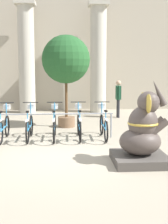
{
  "coord_description": "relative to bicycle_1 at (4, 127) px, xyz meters",
  "views": [
    {
      "loc": [
        0.02,
        -7.42,
        2.13
      ],
      "look_at": [
        0.55,
        0.55,
        1.0
      ],
      "focal_mm": 50.0,
      "sensor_mm": 36.0,
      "label": 1
    }
  ],
  "objects": [
    {
      "name": "ground_plane",
      "position": [
        1.75,
        -1.8,
        -0.41
      ],
      "size": [
        60.0,
        60.0,
        0.0
      ],
      "primitive_type": "plane",
      "color": "#9E937F"
    },
    {
      "name": "bicycle_2",
      "position": [
        0.74,
        0.05,
        0.0
      ],
      "size": [
        0.48,
        1.72,
        1.08
      ],
      "color": "black",
      "rests_on": "ground_plane"
    },
    {
      "name": "bicycle_4",
      "position": [
        2.23,
        0.06,
        0.0
      ],
      "size": [
        0.48,
        1.72,
        1.08
      ],
      "color": "black",
      "rests_on": "ground_plane"
    },
    {
      "name": "building_facade",
      "position": [
        1.75,
        6.8,
        2.59
      ],
      "size": [
        20.0,
        0.2,
        6.0
      ],
      "color": "#B2A893",
      "rests_on": "ground_plane"
    },
    {
      "name": "bicycle_1",
      "position": [
        0.0,
        0.0,
        0.0
      ],
      "size": [
        0.48,
        1.72,
        1.08
      ],
      "color": "black",
      "rests_on": "ground_plane"
    },
    {
      "name": "potted_tree",
      "position": [
        1.87,
        2.01,
        1.96
      ],
      "size": [
        1.72,
        1.72,
        3.3
      ],
      "color": "brown",
      "rests_on": "ground_plane"
    },
    {
      "name": "person_pedestrian",
      "position": [
        4.13,
        4.04,
        0.55
      ],
      "size": [
        0.21,
        0.47,
        1.61
      ],
      "color": "#28282D",
      "rests_on": "ground_plane"
    },
    {
      "name": "bicycle_3",
      "position": [
        1.49,
        0.03,
        0.0
      ],
      "size": [
        0.48,
        1.72,
        1.08
      ],
      "color": "black",
      "rests_on": "ground_plane"
    },
    {
      "name": "bike_rack",
      "position": [
        1.12,
        0.15,
        0.21
      ],
      "size": [
        4.32,
        0.05,
        0.77
      ],
      "color": "gray",
      "rests_on": "ground_plane"
    },
    {
      "name": "elephant_statue",
      "position": [
        3.52,
        -2.5,
        0.23
      ],
      "size": [
        1.21,
        1.21,
        1.9
      ],
      "color": "#4C4742",
      "rests_on": "ground_plane"
    },
    {
      "name": "column_left",
      "position": [
        0.04,
        5.8,
        2.21
      ],
      "size": [
        0.95,
        0.95,
        5.16
      ],
      "color": "#BCB7A8",
      "rests_on": "ground_plane"
    },
    {
      "name": "bicycle_5",
      "position": [
        2.98,
        0.04,
        0.0
      ],
      "size": [
        0.48,
        1.72,
        1.08
      ],
      "color": "black",
      "rests_on": "ground_plane"
    },
    {
      "name": "column_right",
      "position": [
        3.45,
        5.8,
        2.21
      ],
      "size": [
        0.95,
        0.95,
        5.16
      ],
      "color": "#BCB7A8",
      "rests_on": "ground_plane"
    }
  ]
}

